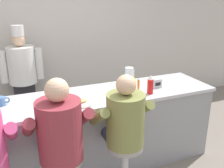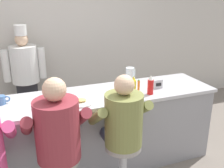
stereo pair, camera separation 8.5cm
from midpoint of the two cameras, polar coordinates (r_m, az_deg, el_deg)
name	(u,v)px [view 2 (the right image)]	position (r m, az deg, el deg)	size (l,w,h in m)	color
wall_back	(62,38)	(4.49, -10.38, 9.81)	(10.00, 0.06, 2.70)	beige
diner_counter	(92,132)	(3.23, -3.51, -10.33)	(3.01, 0.72, 0.95)	gray
ketchup_bottle_red	(151,85)	(3.06, 9.17, -0.29)	(0.07, 0.07, 0.23)	red
mustard_bottle_yellow	(133,87)	(2.97, 5.49, -0.61)	(0.06, 0.06, 0.24)	yellow
hot_sauce_bottle_orange	(139,86)	(3.12, 6.59, -0.44)	(0.03, 0.03, 0.15)	orange
water_pitcher_clear	(130,76)	(3.34, 4.64, 1.71)	(0.13, 0.11, 0.22)	silver
breakfast_plate	(81,102)	(2.82, -5.97, -3.90)	(0.28, 0.28, 0.05)	white
coffee_mug_blue	(2,100)	(2.99, -22.16, -3.23)	(0.14, 0.09, 0.09)	#4C7AB2
napkin_dispenser_chrome	(157,84)	(3.28, 10.53, 0.06)	(0.12, 0.07, 0.11)	silver
diner_seated_maroon	(57,134)	(2.45, -10.86, -10.56)	(0.61, 0.60, 1.41)	#B2B5BA
diner_seated_olive	(122,124)	(2.62, 3.20, -8.68)	(0.57, 0.56, 1.36)	#B2B5BA
cook_in_whites_near	(25,73)	(4.24, -17.80, 2.27)	(0.64, 0.41, 1.63)	#232328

